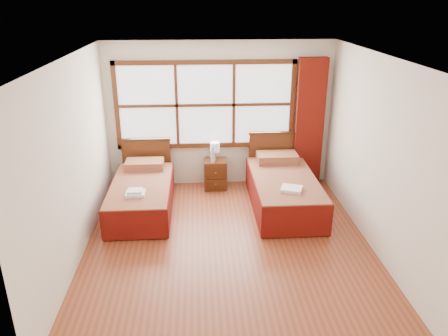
{
  "coord_description": "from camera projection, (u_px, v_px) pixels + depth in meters",
  "views": [
    {
      "loc": [
        -0.4,
        -5.32,
        3.3
      ],
      "look_at": [
        -0.02,
        0.7,
        0.9
      ],
      "focal_mm": 35.0,
      "sensor_mm": 36.0,
      "label": 1
    }
  ],
  "objects": [
    {
      "name": "towels_right",
      "position": [
        292.0,
        189.0,
        6.61
      ],
      "size": [
        0.38,
        0.35,
        0.05
      ],
      "rotation": [
        0.0,
        0.0,
        -0.34
      ],
      "color": "white",
      "rests_on": "bed_right"
    },
    {
      "name": "curtain",
      "position": [
        309.0,
        123.0,
        7.79
      ],
      "size": [
        0.5,
        0.16,
        2.3
      ],
      "primitive_type": "cube",
      "color": "#68130A",
      "rests_on": "wall_back"
    },
    {
      "name": "floor",
      "position": [
        228.0,
        245.0,
        6.17
      ],
      "size": [
        4.5,
        4.5,
        0.0
      ],
      "primitive_type": "plane",
      "color": "brown",
      "rests_on": "ground"
    },
    {
      "name": "towels_left",
      "position": [
        135.0,
        193.0,
        6.56
      ],
      "size": [
        0.29,
        0.25,
        0.08
      ],
      "rotation": [
        0.0,
        0.0,
        0.01
      ],
      "color": "white",
      "rests_on": "bed_left"
    },
    {
      "name": "lamp",
      "position": [
        215.0,
        148.0,
        7.76
      ],
      "size": [
        0.17,
        0.17,
        0.33
      ],
      "color": "#B47D39",
      "rests_on": "nightstand"
    },
    {
      "name": "bed_right",
      "position": [
        283.0,
        189.0,
        7.23
      ],
      "size": [
        1.04,
        2.06,
        1.01
      ],
      "color": "#3F210D",
      "rests_on": "floor"
    },
    {
      "name": "wall_back",
      "position": [
        219.0,
        115.0,
        7.78
      ],
      "size": [
        4.0,
        0.0,
        4.0
      ],
      "primitive_type": "plane",
      "rotation": [
        1.57,
        0.0,
        0.0
      ],
      "color": "silver",
      "rests_on": "floor"
    },
    {
      "name": "ceiling",
      "position": [
        229.0,
        58.0,
        5.21
      ],
      "size": [
        4.5,
        4.5,
        0.0
      ],
      "primitive_type": "plane",
      "rotation": [
        3.14,
        0.0,
        0.0
      ],
      "color": "white",
      "rests_on": "wall_back"
    },
    {
      "name": "bed_left",
      "position": [
        142.0,
        194.0,
        7.1
      ],
      "size": [
        0.96,
        1.98,
        0.93
      ],
      "color": "#3F210D",
      "rests_on": "floor"
    },
    {
      "name": "bottle_near",
      "position": [
        213.0,
        156.0,
        7.67
      ],
      "size": [
        0.07,
        0.07,
        0.26
      ],
      "color": "#A7C3D7",
      "rests_on": "nightstand"
    },
    {
      "name": "nightstand",
      "position": [
        215.0,
        174.0,
        7.92
      ],
      "size": [
        0.4,
        0.4,
        0.54
      ],
      "color": "#502711",
      "rests_on": "floor"
    },
    {
      "name": "wall_left",
      "position": [
        73.0,
        163.0,
        5.58
      ],
      "size": [
        0.0,
        4.5,
        4.5
      ],
      "primitive_type": "plane",
      "rotation": [
        1.57,
        0.0,
        1.57
      ],
      "color": "silver",
      "rests_on": "floor"
    },
    {
      "name": "bottle_far",
      "position": [
        213.0,
        155.0,
        7.73
      ],
      "size": [
        0.07,
        0.07,
        0.26
      ],
      "color": "#A7C3D7",
      "rests_on": "nightstand"
    },
    {
      "name": "window",
      "position": [
        205.0,
        105.0,
        7.66
      ],
      "size": [
        3.16,
        0.06,
        1.56
      ],
      "color": "white",
      "rests_on": "wall_back"
    },
    {
      "name": "wall_right",
      "position": [
        378.0,
        156.0,
        5.81
      ],
      "size": [
        0.0,
        4.5,
        4.5
      ],
      "primitive_type": "plane",
      "rotation": [
        1.57,
        0.0,
        -1.57
      ],
      "color": "silver",
      "rests_on": "floor"
    }
  ]
}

